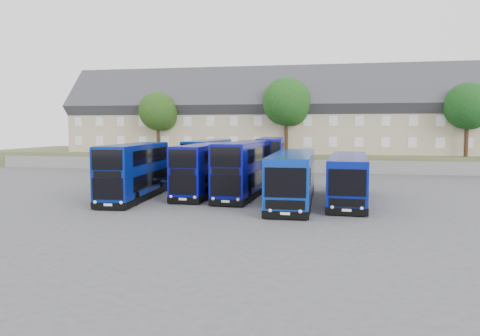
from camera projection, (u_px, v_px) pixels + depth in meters
name	position (u px, v px, depth m)	size (l,w,h in m)	color
ground	(221.00, 205.00, 31.83)	(120.00, 120.00, 0.00)	#4B4B50
retaining_wall	(268.00, 165.00, 55.22)	(70.00, 0.40, 1.50)	slate
earth_bank	(277.00, 158.00, 64.98)	(80.00, 20.00, 2.00)	#47502D
terrace_row	(274.00, 117.00, 60.58)	(54.00, 10.40, 11.20)	tan
dd_front_left	(135.00, 172.00, 34.20)	(3.06, 10.22, 4.00)	navy
dd_front_mid	(203.00, 170.00, 36.31)	(2.39, 9.85, 3.90)	#070884
dd_front_right	(243.00, 170.00, 35.56)	(2.84, 10.46, 4.12)	#06097A
dd_rear_left	(208.00, 161.00, 46.61)	(2.73, 9.99, 3.93)	navy
dd_rear_right	(270.00, 160.00, 45.93)	(3.28, 10.68, 4.18)	#070E8D
coach_east_a	(293.00, 179.00, 32.48)	(2.86, 12.77, 3.48)	#082FA3
coach_east_b	(348.00, 179.00, 33.10)	(3.02, 12.03, 3.26)	navy
tree_west	(159.00, 113.00, 58.40)	(4.80, 4.80, 7.65)	#382314
tree_mid	(288.00, 104.00, 55.74)	(5.76, 5.76, 9.18)	#382314
tree_east	(469.00, 108.00, 51.48)	(5.12, 5.12, 8.16)	#382314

